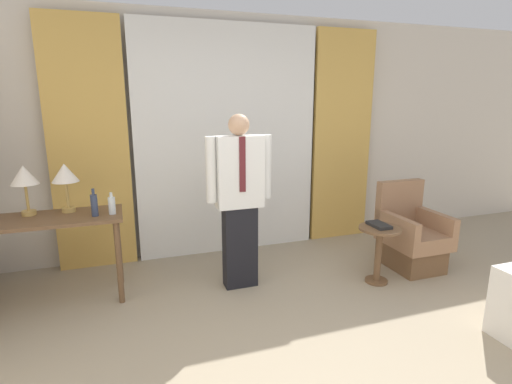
% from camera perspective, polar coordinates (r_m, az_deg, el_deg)
% --- Properties ---
extents(wall_back, '(10.00, 0.06, 2.70)m').
position_cam_1_polar(wall_back, '(4.70, -4.39, 8.00)').
color(wall_back, beige).
rests_on(wall_back, ground_plane).
extents(curtain_sheer_center, '(2.08, 0.06, 2.58)m').
position_cam_1_polar(curtain_sheer_center, '(4.58, -3.96, 7.12)').
color(curtain_sheer_center, white).
rests_on(curtain_sheer_center, ground_plane).
extents(curtain_drape_left, '(0.78, 0.06, 2.58)m').
position_cam_1_polar(curtain_drape_left, '(4.43, -22.75, 5.91)').
color(curtain_drape_left, gold).
rests_on(curtain_drape_left, ground_plane).
extents(curtain_drape_right, '(0.78, 0.06, 2.58)m').
position_cam_1_polar(curtain_drape_right, '(5.16, 12.17, 7.55)').
color(curtain_drape_right, gold).
rests_on(curtain_drape_right, ground_plane).
extents(desk, '(1.22, 0.53, 0.79)m').
position_cam_1_polar(desk, '(3.89, -27.47, -5.01)').
color(desk, brown).
rests_on(desk, ground_plane).
extents(table_lamp_left, '(0.23, 0.23, 0.44)m').
position_cam_1_polar(table_lamp_left, '(3.94, -30.20, 1.78)').
color(table_lamp_left, tan).
rests_on(table_lamp_left, desk).
extents(table_lamp_right, '(0.23, 0.23, 0.44)m').
position_cam_1_polar(table_lamp_right, '(3.89, -25.62, 2.16)').
color(table_lamp_right, tan).
rests_on(table_lamp_right, desk).
extents(bottle_near_edge, '(0.06, 0.06, 0.19)m').
position_cam_1_polar(bottle_near_edge, '(3.72, -19.90, -1.78)').
color(bottle_near_edge, silver).
rests_on(bottle_near_edge, desk).
extents(bottle_by_lamp, '(0.06, 0.06, 0.24)m').
position_cam_1_polar(bottle_by_lamp, '(3.70, -22.10, -1.70)').
color(bottle_by_lamp, '#2D3851').
rests_on(bottle_by_lamp, desk).
extents(person, '(0.62, 0.21, 1.64)m').
position_cam_1_polar(person, '(3.70, -2.38, -0.59)').
color(person, black).
rests_on(person, ground_plane).
extents(armchair, '(0.55, 0.64, 0.90)m').
position_cam_1_polar(armchair, '(4.59, 21.26, -6.07)').
color(armchair, brown).
rests_on(armchair, ground_plane).
extents(side_table, '(0.40, 0.40, 0.57)m').
position_cam_1_polar(side_table, '(4.09, 17.15, -7.29)').
color(side_table, brown).
rests_on(side_table, ground_plane).
extents(book, '(0.14, 0.24, 0.03)m').
position_cam_1_polar(book, '(4.05, 17.16, -4.52)').
color(book, black).
rests_on(book, side_table).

